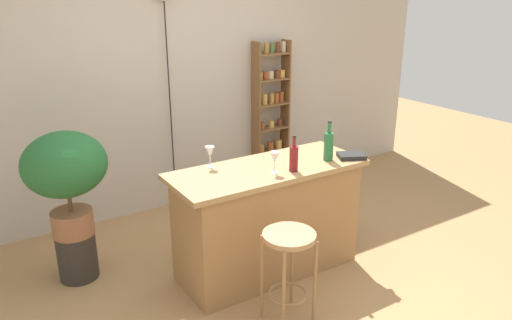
% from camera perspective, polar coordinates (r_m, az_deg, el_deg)
% --- Properties ---
extents(ground, '(12.00, 12.00, 0.00)m').
position_cam_1_polar(ground, '(3.90, 3.84, -14.49)').
color(ground, '#A37A4C').
extents(back_wall, '(6.40, 0.10, 2.80)m').
position_cam_1_polar(back_wall, '(4.99, -9.27, 10.31)').
color(back_wall, '#BCB2A3').
rests_on(back_wall, ground).
extents(kitchen_counter, '(1.53, 0.61, 0.89)m').
position_cam_1_polar(kitchen_counter, '(3.88, 1.36, -6.92)').
color(kitchen_counter, '#9E7042').
rests_on(kitchen_counter, ground).
extents(bar_stool, '(0.35, 0.35, 0.67)m').
position_cam_1_polar(bar_stool, '(3.29, 3.82, -11.12)').
color(bar_stool, '#997047').
rests_on(bar_stool, ground).
extents(spice_shelf, '(0.41, 0.17, 1.64)m').
position_cam_1_polar(spice_shelf, '(5.46, 1.75, 5.45)').
color(spice_shelf, brown).
rests_on(spice_shelf, ground).
extents(plant_stool, '(0.30, 0.30, 0.38)m').
position_cam_1_polar(plant_stool, '(4.15, -20.08, -10.38)').
color(plant_stool, '#2D2823').
rests_on(plant_stool, ground).
extents(potted_plant, '(0.62, 0.55, 0.81)m').
position_cam_1_polar(potted_plant, '(3.86, -21.29, -1.15)').
color(potted_plant, '#935B3D').
rests_on(potted_plant, plant_stool).
extents(bottle_soda_blue, '(0.07, 0.07, 0.27)m').
position_cam_1_polar(bottle_soda_blue, '(3.60, 4.42, 0.25)').
color(bottle_soda_blue, maroon).
rests_on(bottle_soda_blue, kitchen_counter).
extents(bottle_vinegar, '(0.07, 0.07, 0.32)m').
position_cam_1_polar(bottle_vinegar, '(3.86, 8.45, 1.67)').
color(bottle_vinegar, '#236638').
rests_on(bottle_vinegar, kitchen_counter).
extents(wine_glass_left, '(0.07, 0.07, 0.16)m').
position_cam_1_polar(wine_glass_left, '(3.55, 2.19, 0.24)').
color(wine_glass_left, silver).
rests_on(wine_glass_left, kitchen_counter).
extents(wine_glass_center, '(0.07, 0.07, 0.16)m').
position_cam_1_polar(wine_glass_center, '(3.68, -5.39, 0.88)').
color(wine_glass_center, silver).
rests_on(wine_glass_center, kitchen_counter).
extents(cookbook, '(0.25, 0.23, 0.03)m').
position_cam_1_polar(cookbook, '(3.97, 11.04, 0.48)').
color(cookbook, black).
rests_on(cookbook, kitchen_counter).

